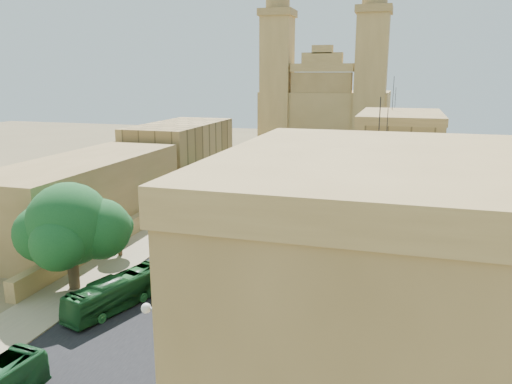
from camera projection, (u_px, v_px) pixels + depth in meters
The scene contains 34 objects.
ground at pixel (154, 326), 35.84m from camera, with size 260.00×260.00×0.00m, color brown.
road_surface at pixel (265, 215), 63.83m from camera, with size 14.00×140.00×0.01m, color black.
sidewalk_east at pixel (339, 221), 61.21m from camera, with size 5.00×140.00×0.01m, color #8C7D5C.
sidewalk_west at pixel (196, 210), 66.45m from camera, with size 5.00×140.00×0.01m, color #8C7D5C.
kerb_east at pixel (319, 219), 61.89m from camera, with size 0.25×140.00×0.12m, color #8C7D5C.
kerb_west at pixel (214, 211), 65.75m from camera, with size 0.25×140.00×0.12m, color #8C7D5C.
townhouse_a at pixel (386, 285), 27.16m from camera, with size 9.00×14.00×16.40m.
townhouse_b at pixel (392, 226), 40.40m from camera, with size 9.00×14.00×14.90m.
townhouse_c at pixel (397, 177), 53.17m from camera, with size 9.00×14.00×17.40m.
townhouse_d at pixel (398, 163), 66.41m from camera, with size 9.00×14.00×15.90m.
west_wall at pixel (138, 222), 57.74m from camera, with size 1.00×40.00×1.80m, color olive.
west_building_low at pixel (84, 195), 56.64m from camera, with size 10.00×28.00×8.40m, color olive.
west_building_mid at pixel (181, 154), 80.71m from camera, with size 10.00×22.00×10.00m, color #A08048.
church at pixel (325, 113), 107.01m from camera, with size 28.00×22.50×36.30m.
ficus_tree at pixel (70, 227), 40.94m from camera, with size 9.10×8.37×9.10m.
street_tree_a at pixel (119, 226), 49.10m from camera, with size 2.96×2.96×4.55m.
street_tree_b at pixel (172, 200), 60.35m from camera, with size 2.75×2.75×4.22m.
street_tree_c at pixel (209, 174), 71.33m from camera, with size 3.62×3.62×5.57m.
street_tree_d at pixel (236, 165), 82.72m from camera, with size 2.83×2.83×4.35m.
streetlamp at pixel (177, 372), 21.31m from camera, with size 2.11×0.44×8.22m.
red_truck at pixel (180, 271), 42.13m from camera, with size 3.43×5.78×3.19m.
olive_pickup at pixel (286, 222), 57.74m from camera, with size 2.26×4.74×1.93m.
bus_green_north at pixel (117, 292), 38.37m from camera, with size 2.11×9.02×2.51m, color #1A5022.
bus_red_east at pixel (245, 267), 43.05m from camera, with size 2.33×9.97×2.78m, color #B62B0E.
bus_cream_east at pixel (302, 202), 65.99m from camera, with size 2.03×8.66×2.41m, color beige.
car_blue_a at pixel (197, 232), 55.03m from camera, with size 1.48×3.68×1.25m, color #4B7ACE.
car_white_a at pixel (214, 219), 60.07m from camera, with size 1.26×3.61×1.19m, color silver.
car_cream at pixel (251, 233), 54.68m from camera, with size 2.26×4.91×1.36m, color beige.
car_dkblue at pixel (263, 184), 78.76m from camera, with size 1.96×4.82×1.40m, color navy.
car_white_b at pixel (288, 193), 73.72m from camera, with size 1.34×3.33×1.14m, color silver.
car_blue_b at pixel (302, 173), 88.50m from camera, with size 1.20×3.43×1.13m, color blue.
pedestrian_a at pixel (300, 297), 38.17m from camera, with size 0.71×0.47×1.94m, color black.
pedestrian_b at pixel (261, 379), 28.09m from camera, with size 0.87×0.67×1.78m, color #342C29.
pedestrian_c at pixel (301, 259), 46.20m from camera, with size 1.09×0.46×1.87m, color #35363B.
Camera 1 is at (16.33, -29.23, 17.62)m, focal length 35.00 mm.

